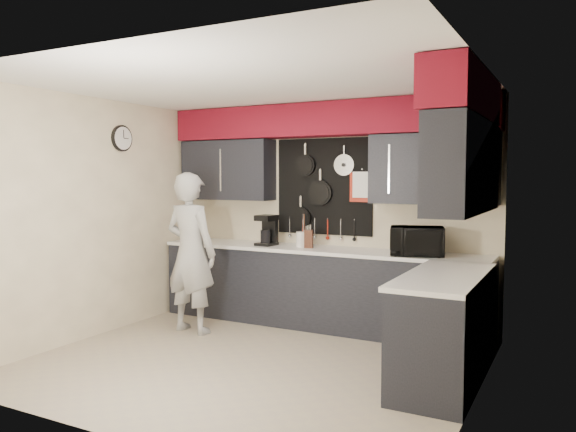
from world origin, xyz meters
The scene contains 10 objects.
ground centered at (0.00, 0.00, 0.00)m, with size 4.00×4.00×0.00m, color tan.
back_wall_assembly centered at (0.01, 1.60, 2.01)m, with size 4.00×0.36×2.60m.
right_wall_assembly centered at (1.85, 0.26, 1.94)m, with size 0.36×3.50×2.60m.
left_wall_assembly centered at (-1.99, 0.02, 1.33)m, with size 0.05×3.50×2.60m.
base_cabinets centered at (0.49, 1.13, 0.46)m, with size 3.95×2.20×0.92m.
microwave centered at (1.18, 1.36, 1.07)m, with size 0.55×0.37×0.30m, color black.
knife_block centered at (-0.09, 1.40, 1.02)m, with size 0.09×0.09×0.21m, color #3A1912.
utensil_crock centered at (-0.21, 1.47, 1.01)m, with size 0.14×0.14×0.18m, color silver.
coffee_maker centered at (-0.64, 1.41, 1.11)m, with size 0.22×0.26×0.36m.
person centered at (-1.16, 0.57, 0.90)m, with size 0.65×0.43×1.79m, color #B0B0AE.
Camera 1 is at (2.69, -4.42, 1.74)m, focal length 35.00 mm.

